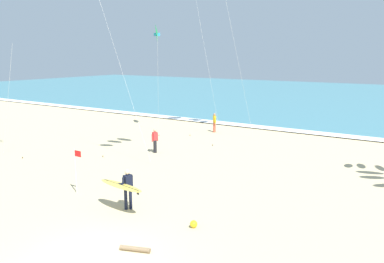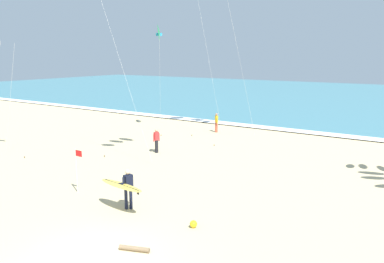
{
  "view_description": "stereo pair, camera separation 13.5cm",
  "coord_description": "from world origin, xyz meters",
  "px_view_note": "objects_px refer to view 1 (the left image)",
  "views": [
    {
      "loc": [
        8.56,
        -7.56,
        6.3
      ],
      "look_at": [
        0.81,
        4.4,
        3.47
      ],
      "focal_mm": 36.2,
      "sensor_mm": 36.0,
      "label": 1
    },
    {
      "loc": [
        8.67,
        -7.48,
        6.3
      ],
      "look_at": [
        0.81,
        4.4,
        3.47
      ],
      "focal_mm": 36.2,
      "sensor_mm": 36.0,
      "label": 2
    }
  ],
  "objects_px": {
    "kite_delta_emerald_extra": "(157,33)",
    "beach_ball": "(194,224)",
    "lifeguard_flag": "(76,167)",
    "driftwood_log": "(135,249)",
    "bystander_yellow_top": "(214,123)",
    "bystander_red_top": "(155,141)",
    "surfer_lead": "(124,186)"
  },
  "relations": [
    {
      "from": "surfer_lead",
      "to": "driftwood_log",
      "type": "xyz_separation_m",
      "value": [
        2.6,
        -2.36,
        -0.97
      ]
    },
    {
      "from": "kite_delta_emerald_extra",
      "to": "bystander_yellow_top",
      "type": "height_order",
      "value": "kite_delta_emerald_extra"
    },
    {
      "from": "driftwood_log",
      "to": "kite_delta_emerald_extra",
      "type": "bearing_deg",
      "value": 125.68
    },
    {
      "from": "bystander_yellow_top",
      "to": "driftwood_log",
      "type": "distance_m",
      "value": 20.15
    },
    {
      "from": "beach_ball",
      "to": "driftwood_log",
      "type": "xyz_separation_m",
      "value": [
        -0.65,
        -2.53,
        -0.06
      ]
    },
    {
      "from": "driftwood_log",
      "to": "bystander_red_top",
      "type": "bearing_deg",
      "value": 125.41
    },
    {
      "from": "bystander_yellow_top",
      "to": "lifeguard_flag",
      "type": "relative_size",
      "value": 0.76
    },
    {
      "from": "surfer_lead",
      "to": "lifeguard_flag",
      "type": "bearing_deg",
      "value": 174.14
    },
    {
      "from": "bystander_red_top",
      "to": "driftwood_log",
      "type": "xyz_separation_m",
      "value": [
        7.52,
        -10.58,
        -0.73
      ]
    },
    {
      "from": "surfer_lead",
      "to": "bystander_yellow_top",
      "type": "xyz_separation_m",
      "value": [
        -5.05,
        16.27,
        -0.24
      ]
    },
    {
      "from": "surfer_lead",
      "to": "beach_ball",
      "type": "height_order",
      "value": "surfer_lead"
    },
    {
      "from": "bystander_yellow_top",
      "to": "driftwood_log",
      "type": "bearing_deg",
      "value": -67.68
    },
    {
      "from": "lifeguard_flag",
      "to": "kite_delta_emerald_extra",
      "type": "bearing_deg",
      "value": 113.74
    },
    {
      "from": "surfer_lead",
      "to": "driftwood_log",
      "type": "distance_m",
      "value": 3.64
    },
    {
      "from": "bystander_yellow_top",
      "to": "driftwood_log",
      "type": "relative_size",
      "value": 1.54
    },
    {
      "from": "beach_ball",
      "to": "kite_delta_emerald_extra",
      "type": "bearing_deg",
      "value": 131.69
    },
    {
      "from": "kite_delta_emerald_extra",
      "to": "bystander_yellow_top",
      "type": "bearing_deg",
      "value": 22.23
    },
    {
      "from": "lifeguard_flag",
      "to": "driftwood_log",
      "type": "relative_size",
      "value": 2.03
    },
    {
      "from": "kite_delta_emerald_extra",
      "to": "surfer_lead",
      "type": "bearing_deg",
      "value": -56.77
    },
    {
      "from": "bystander_yellow_top",
      "to": "lifeguard_flag",
      "type": "height_order",
      "value": "lifeguard_flag"
    },
    {
      "from": "kite_delta_emerald_extra",
      "to": "beach_ball",
      "type": "xyz_separation_m",
      "value": [
        12.72,
        -14.29,
        -7.89
      ]
    },
    {
      "from": "kite_delta_emerald_extra",
      "to": "bystander_red_top",
      "type": "height_order",
      "value": "kite_delta_emerald_extra"
    },
    {
      "from": "kite_delta_emerald_extra",
      "to": "lifeguard_flag",
      "type": "height_order",
      "value": "kite_delta_emerald_extra"
    },
    {
      "from": "beach_ball",
      "to": "lifeguard_flag",
      "type": "bearing_deg",
      "value": 178.56
    },
    {
      "from": "kite_delta_emerald_extra",
      "to": "beach_ball",
      "type": "bearing_deg",
      "value": -48.31
    },
    {
      "from": "kite_delta_emerald_extra",
      "to": "driftwood_log",
      "type": "relative_size",
      "value": 8.48
    },
    {
      "from": "beach_ball",
      "to": "driftwood_log",
      "type": "relative_size",
      "value": 0.27
    },
    {
      "from": "bystander_red_top",
      "to": "lifeguard_flag",
      "type": "relative_size",
      "value": 0.76
    },
    {
      "from": "surfer_lead",
      "to": "beach_ball",
      "type": "bearing_deg",
      "value": 3.01
    },
    {
      "from": "bystander_red_top",
      "to": "driftwood_log",
      "type": "bearing_deg",
      "value": -54.59
    },
    {
      "from": "kite_delta_emerald_extra",
      "to": "driftwood_log",
      "type": "xyz_separation_m",
      "value": [
        12.07,
        -16.82,
        -7.95
      ]
    },
    {
      "from": "surfer_lead",
      "to": "lifeguard_flag",
      "type": "relative_size",
      "value": 1.18
    }
  ]
}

